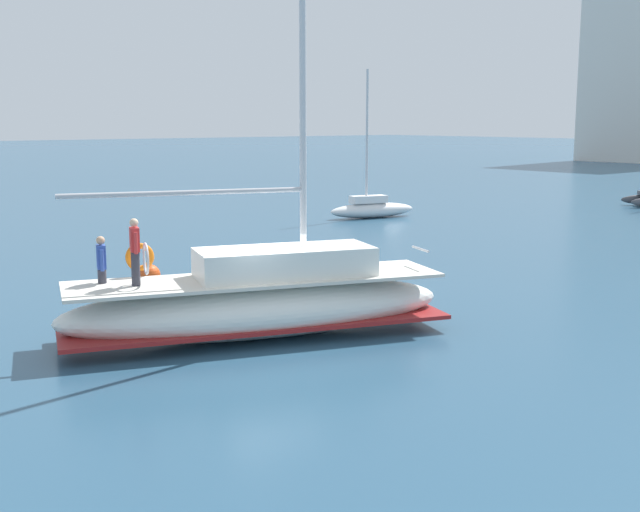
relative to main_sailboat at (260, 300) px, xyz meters
name	(u,v)px	position (x,y,z in m)	size (l,w,h in m)	color
ground_plane	(260,334)	(-0.18, 0.10, -0.91)	(400.00, 400.00, 0.00)	#284C66
main_sailboat	(260,300)	(0.00, 0.00, 0.00)	(5.54, 9.84, 12.68)	white
moored_cutter_left	(372,208)	(-16.16, 18.89, -0.35)	(2.39, 5.21, 7.94)	white
mooring_buoy	(150,275)	(-7.91, 1.12, -0.69)	(0.72, 0.72, 0.96)	#EA4C19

